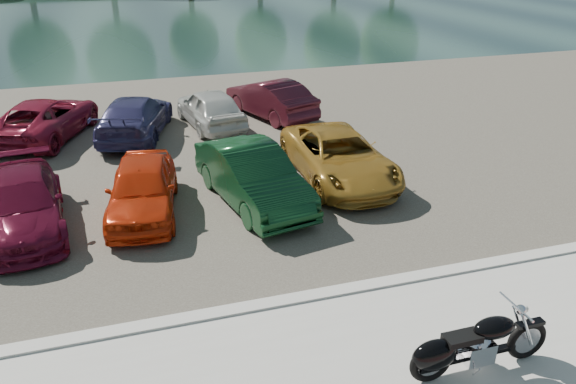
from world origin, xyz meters
name	(u,v)px	position (x,y,z in m)	size (l,w,h in m)	color
ground	(406,365)	(0.00, 0.00, 0.00)	(200.00, 200.00, 0.00)	#595447
kerb	(355,290)	(0.00, 2.00, 0.07)	(60.00, 0.30, 0.14)	#B0AEA6
parking_lot	(245,138)	(0.00, 11.00, 0.02)	(60.00, 18.00, 0.04)	#443F37
river	(160,19)	(0.00, 40.00, 0.00)	(120.00, 40.00, 0.00)	#192E2C
motorcycle	(468,347)	(0.70, -0.48, 0.56)	(2.33, 0.75, 1.05)	black
car_3	(22,204)	(-6.10, 6.42, 0.65)	(1.70, 4.19, 1.22)	#5A0C24
car_4	(142,188)	(-3.51, 6.42, 0.68)	(1.52, 3.77, 1.28)	red
car_5	(253,176)	(-0.91, 6.23, 0.74)	(1.48, 4.25, 1.40)	#0F371A
car_6	(339,156)	(1.63, 6.97, 0.68)	(2.13, 4.63, 1.29)	#A47525
car_10	(45,118)	(-6.12, 12.89, 0.68)	(2.11, 4.59, 1.27)	maroon
car_11	(135,116)	(-3.36, 12.20, 0.69)	(1.82, 4.48, 1.30)	navy
car_12	(210,108)	(-0.86, 12.44, 0.70)	(1.55, 3.86, 1.32)	silver
car_13	(270,98)	(1.39, 12.95, 0.70)	(1.40, 4.02, 1.33)	#45121D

